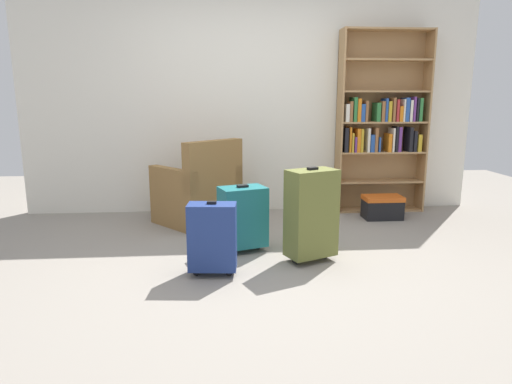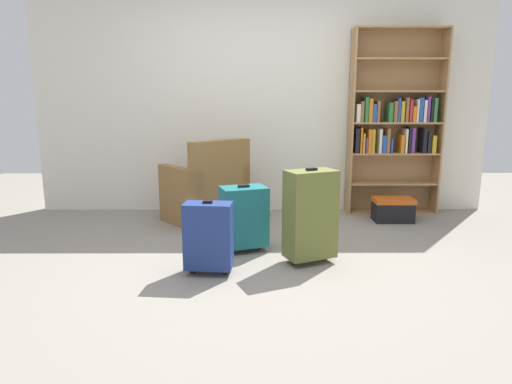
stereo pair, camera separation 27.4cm
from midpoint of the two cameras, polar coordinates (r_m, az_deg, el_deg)
The scene contains 9 objects.
ground_plane at distance 3.58m, azimuth -0.43°, elevation -9.68°, with size 9.12×9.12×0.00m, color gray.
back_wall at distance 5.27m, azimuth -2.04°, elevation 11.72°, with size 5.21×0.10×2.60m, color silver.
bookshelf at distance 5.38m, azimuth 14.21°, elevation 8.46°, with size 1.02×0.26×2.06m.
armchair at distance 4.80m, azimuth -8.93°, elevation -0.27°, with size 0.99×0.99×0.90m.
mug at distance 4.95m, azimuth -1.66°, elevation -2.95°, with size 0.12×0.08×0.10m.
storage_box at distance 5.11m, azimuth 14.34°, elevation -1.82°, with size 0.42×0.26×0.26m.
suitcase_navy_blue at distance 3.38m, azimuth -7.91°, elevation -5.72°, with size 0.37×0.22×0.57m.
suitcase_olive at distance 3.62m, azimuth 4.93°, elevation -2.74°, with size 0.45×0.37×0.78m.
suitcase_teal at distance 3.88m, azimuth -3.72°, elevation -3.17°, with size 0.45×0.37×0.59m.
Camera 1 is at (-0.38, -3.31, 1.32)m, focal length 31.39 mm.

